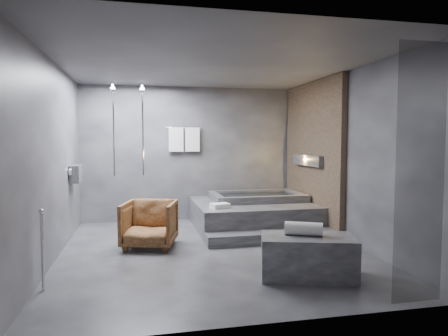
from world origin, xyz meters
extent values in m
plane|color=#29292B|center=(0.00, 0.00, 0.00)|extent=(5.00, 5.00, 0.00)
cube|color=#444446|center=(0.00, 0.00, 2.80)|extent=(4.50, 5.00, 0.04)
cube|color=#323236|center=(0.00, 2.50, 1.40)|extent=(4.50, 0.04, 2.80)
cube|color=#323236|center=(0.00, -2.50, 1.40)|extent=(4.50, 0.04, 2.80)
cube|color=#323236|center=(-2.25, 0.00, 1.40)|extent=(0.04, 5.00, 2.80)
cube|color=#323236|center=(2.25, 0.00, 1.40)|extent=(0.04, 5.00, 2.80)
cube|color=#997959|center=(2.19, 1.25, 1.40)|extent=(0.10, 2.40, 2.78)
cube|color=#FF9938|center=(2.11, 1.25, 1.30)|extent=(0.14, 1.20, 0.20)
cube|color=slate|center=(-2.16, 1.40, 1.10)|extent=(0.16, 0.42, 0.30)
imported|color=beige|center=(-2.15, 1.30, 1.05)|extent=(0.08, 0.08, 0.21)
imported|color=beige|center=(-2.15, 1.50, 1.03)|extent=(0.07, 0.07, 0.15)
cylinder|color=silver|center=(-1.00, 2.05, 1.90)|extent=(0.04, 0.04, 1.80)
cylinder|color=silver|center=(-1.55, 2.05, 1.90)|extent=(0.04, 0.04, 1.80)
cylinder|color=silver|center=(-0.15, 2.44, 1.95)|extent=(0.75, 0.02, 0.02)
cube|color=white|center=(-0.32, 2.42, 1.70)|extent=(0.30, 0.06, 0.50)
cube|color=white|center=(0.02, 2.42, 1.70)|extent=(0.30, 0.06, 0.50)
cylinder|color=silver|center=(-2.15, -1.20, 0.45)|extent=(0.04, 0.04, 0.90)
cube|color=black|center=(1.65, -2.45, 1.35)|extent=(0.55, 0.01, 2.60)
cube|color=#2D2D30|center=(1.05, 1.45, 0.25)|extent=(2.20, 2.00, 0.50)
cube|color=#2D2D30|center=(1.05, 0.27, 0.09)|extent=(2.20, 0.36, 0.18)
cube|color=#343437|center=(0.94, -1.39, 0.25)|extent=(1.26, 0.92, 0.51)
imported|color=#3F220F|center=(-0.93, 0.41, 0.37)|extent=(0.97, 0.98, 0.74)
cylinder|color=silver|center=(0.90, -1.34, 0.59)|extent=(0.49, 0.35, 0.17)
cube|color=silver|center=(0.30, 0.88, 0.54)|extent=(0.36, 0.30, 0.08)
camera|label=1|loc=(-1.08, -5.90, 1.69)|focal=32.00mm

